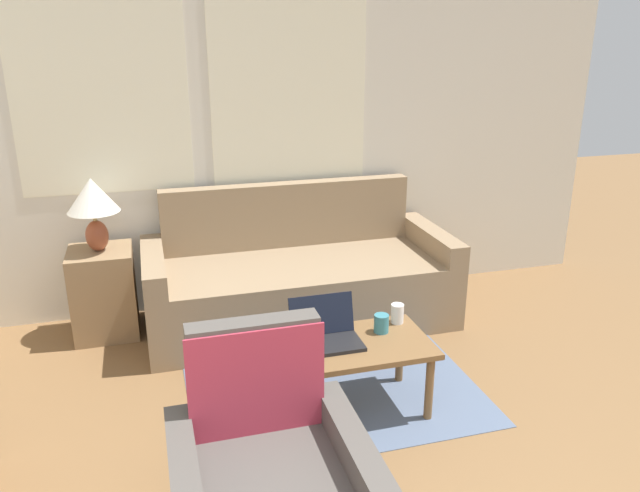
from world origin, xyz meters
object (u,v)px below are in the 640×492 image
at_px(laptop, 326,333).
at_px(cup_yellow, 280,345).
at_px(couch, 298,281).
at_px(cup_white, 381,323).
at_px(table_lamp, 93,201).
at_px(coffee_table, 345,353).
at_px(cup_navy, 397,314).

xyz_separation_m(laptop, cup_yellow, (-0.25, -0.04, -0.01)).
relative_size(couch, cup_white, 20.61).
bearing_deg(couch, table_lamp, 173.95).
distance_m(table_lamp, laptop, 1.77).
relative_size(couch, coffee_table, 2.31).
relative_size(laptop, cup_yellow, 4.04).
relative_size(couch, laptop, 5.95).
relative_size(cup_navy, cup_white, 1.09).
height_order(cup_navy, cup_yellow, cup_navy).
relative_size(table_lamp, cup_navy, 4.35).
relative_size(laptop, cup_navy, 3.17).
xyz_separation_m(couch, laptop, (-0.13, -1.11, 0.17)).
xyz_separation_m(couch, cup_yellow, (-0.39, -1.15, 0.16)).
bearing_deg(cup_white, cup_yellow, -173.18).
xyz_separation_m(cup_yellow, cup_white, (0.57, 0.07, 0.01)).
height_order(cup_navy, cup_white, cup_navy).
bearing_deg(laptop, cup_navy, 14.09).
distance_m(laptop, cup_navy, 0.46).
distance_m(cup_navy, cup_yellow, 0.72).
distance_m(couch, laptop, 1.13).
bearing_deg(coffee_table, cup_white, 18.86).
height_order(couch, cup_navy, couch).
distance_m(cup_yellow, cup_white, 0.58).
bearing_deg(cup_white, couch, 99.91).
xyz_separation_m(table_lamp, laptop, (1.16, -1.25, -0.47)).
distance_m(table_lamp, cup_navy, 2.02).
height_order(laptop, cup_navy, laptop).
xyz_separation_m(couch, cup_white, (0.19, -1.08, 0.17)).
bearing_deg(table_lamp, laptop, -47.15).
height_order(cup_yellow, cup_white, cup_white).
bearing_deg(cup_yellow, cup_navy, 12.16).
bearing_deg(laptop, cup_white, 5.31).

